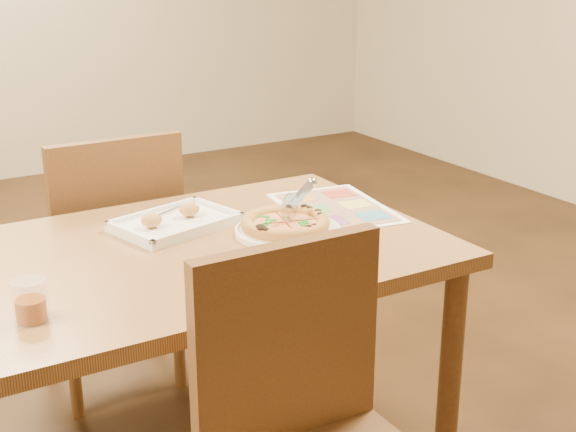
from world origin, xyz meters
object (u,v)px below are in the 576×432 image
dining_table (186,279)px  pizza_cutter (297,199)px  pizza (285,223)px  appetizer_tray (175,223)px  chair_far (111,235)px  plate (288,231)px  menu (335,208)px  chair_near (311,414)px  glass_tumbler (30,303)px

dining_table → pizza_cutter: 0.36m
pizza → appetizer_tray: bearing=140.9°
chair_far → plate: (0.28, -0.64, 0.16)m
menu → chair_near: bearing=-126.9°
dining_table → chair_near: (0.00, -0.60, -0.07)m
dining_table → chair_far: bearing=90.0°
dining_table → glass_tumbler: glass_tumbler is taller
chair_far → pizza_cutter: 0.74m
pizza_cutter → chair_far: bearing=91.7°
chair_far → glass_tumbler: bearing=62.1°
glass_tumbler → appetizer_tray: bearing=38.7°
dining_table → chair_near: chair_near is taller
pizza → plate: bearing=-69.0°
plate → menu: bearing=27.0°
glass_tumbler → menu: size_ratio=0.23×
appetizer_tray → plate: bearing=-40.0°
dining_table → appetizer_tray: size_ratio=3.63×
plate → pizza_cutter: pizza_cutter is taller
pizza → pizza_cutter: pizza_cutter is taller
dining_table → glass_tumbler: size_ratio=14.42×
chair_far → pizza_cutter: (0.32, -0.62, 0.24)m
plate → pizza_cutter: size_ratio=1.96×
glass_tumbler → dining_table: bearing=27.0°
pizza → menu: (0.23, 0.11, -0.02)m
chair_far → menu: size_ratio=1.18×
appetizer_tray → chair_near: bearing=-93.1°
dining_table → glass_tumbler: (-0.44, -0.22, 0.12)m
appetizer_tray → glass_tumbler: bearing=-141.3°
glass_tumbler → chair_far: bearing=62.1°
chair_near → pizza: 0.66m
chair_far → pizza: chair_far is taller
appetizer_tray → chair_far: bearing=95.3°
chair_near → glass_tumbler: chair_near is taller
dining_table → pizza: size_ratio=5.44×
dining_table → plate: 0.30m
pizza_cutter → menu: pizza_cutter is taller
appetizer_tray → menu: size_ratio=0.90×
chair_near → appetizer_tray: size_ratio=1.31×
chair_near → menu: bearing=53.1°
chair_near → glass_tumbler: 0.61m
pizza_cutter → dining_table: bearing=151.0°
chair_near → chair_far: size_ratio=1.00×
chair_near → menu: (0.51, 0.68, 0.16)m
glass_tumbler → menu: bearing=17.5°
chair_far → glass_tumbler: (-0.44, -0.82, 0.19)m
plate → menu: size_ratio=0.71×
chair_near → glass_tumbler: (-0.44, 0.38, 0.19)m
plate → appetizer_tray: appetizer_tray is taller
dining_table → pizza_cutter: bearing=-3.4°
chair_near → pizza: (0.28, 0.57, 0.18)m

